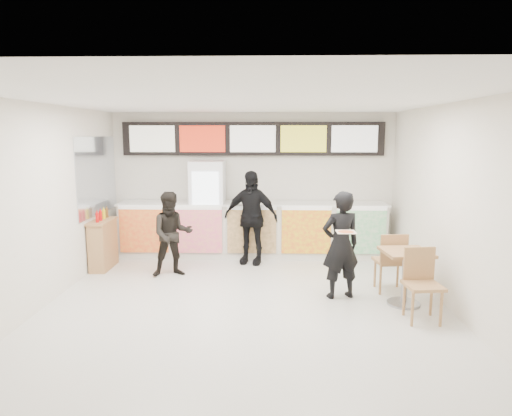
{
  "coord_description": "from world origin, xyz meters",
  "views": [
    {
      "loc": [
        0.34,
        -6.29,
        2.54
      ],
      "look_at": [
        0.13,
        1.2,
        1.33
      ],
      "focal_mm": 32.0,
      "sensor_mm": 36.0,
      "label": 1
    }
  ],
  "objects_px": {
    "service_counter": "(252,229)",
    "drinks_fridge": "(208,209)",
    "customer_main": "(341,245)",
    "customer_mid": "(251,217)",
    "cafe_table": "(405,267)",
    "customer_left": "(172,234)",
    "condiment_ledge": "(103,244)"
  },
  "relations": [
    {
      "from": "service_counter",
      "to": "drinks_fridge",
      "type": "relative_size",
      "value": 2.78
    },
    {
      "from": "service_counter",
      "to": "customer_main",
      "type": "xyz_separation_m",
      "value": [
        1.46,
        -2.45,
        0.27
      ]
    },
    {
      "from": "customer_mid",
      "to": "cafe_table",
      "type": "height_order",
      "value": "customer_mid"
    },
    {
      "from": "drinks_fridge",
      "to": "customer_main",
      "type": "height_order",
      "value": "drinks_fridge"
    },
    {
      "from": "service_counter",
      "to": "cafe_table",
      "type": "bearing_deg",
      "value": -48.9
    },
    {
      "from": "drinks_fridge",
      "to": "customer_mid",
      "type": "xyz_separation_m",
      "value": [
        0.92,
        -0.56,
        -0.08
      ]
    },
    {
      "from": "customer_left",
      "to": "condiment_ledge",
      "type": "height_order",
      "value": "customer_left"
    },
    {
      "from": "customer_left",
      "to": "drinks_fridge",
      "type": "bearing_deg",
      "value": 55.41
    },
    {
      "from": "customer_mid",
      "to": "condiment_ledge",
      "type": "relative_size",
      "value": 1.65
    },
    {
      "from": "drinks_fridge",
      "to": "customer_left",
      "type": "relative_size",
      "value": 1.3
    },
    {
      "from": "cafe_table",
      "to": "service_counter",
      "type": "bearing_deg",
      "value": 124.88
    },
    {
      "from": "customer_main",
      "to": "customer_mid",
      "type": "bearing_deg",
      "value": -68.69
    },
    {
      "from": "customer_main",
      "to": "customer_mid",
      "type": "height_order",
      "value": "customer_mid"
    },
    {
      "from": "customer_main",
      "to": "cafe_table",
      "type": "distance_m",
      "value": 1.01
    },
    {
      "from": "condiment_ledge",
      "to": "customer_main",
      "type": "bearing_deg",
      "value": -18.9
    },
    {
      "from": "service_counter",
      "to": "cafe_table",
      "type": "xyz_separation_m",
      "value": [
        2.39,
        -2.74,
        0.01
      ]
    },
    {
      "from": "customer_left",
      "to": "customer_mid",
      "type": "height_order",
      "value": "customer_mid"
    },
    {
      "from": "customer_left",
      "to": "condiment_ledge",
      "type": "xyz_separation_m",
      "value": [
        -1.42,
        0.42,
        -0.29
      ]
    },
    {
      "from": "condiment_ledge",
      "to": "customer_left",
      "type": "bearing_deg",
      "value": -16.5
    },
    {
      "from": "service_counter",
      "to": "customer_mid",
      "type": "distance_m",
      "value": 0.65
    },
    {
      "from": "customer_mid",
      "to": "condiment_ledge",
      "type": "bearing_deg",
      "value": -156.41
    },
    {
      "from": "drinks_fridge",
      "to": "customer_main",
      "type": "bearing_deg",
      "value": -45.85
    },
    {
      "from": "service_counter",
      "to": "drinks_fridge",
      "type": "height_order",
      "value": "drinks_fridge"
    },
    {
      "from": "customer_left",
      "to": "customer_mid",
      "type": "distance_m",
      "value": 1.64
    },
    {
      "from": "service_counter",
      "to": "customer_main",
      "type": "height_order",
      "value": "customer_main"
    },
    {
      "from": "service_counter",
      "to": "drinks_fridge",
      "type": "bearing_deg",
      "value": 179.01
    },
    {
      "from": "service_counter",
      "to": "cafe_table",
      "type": "distance_m",
      "value": 3.63
    },
    {
      "from": "service_counter",
      "to": "customer_left",
      "type": "relative_size",
      "value": 3.62
    },
    {
      "from": "customer_left",
      "to": "customer_mid",
      "type": "relative_size",
      "value": 0.83
    },
    {
      "from": "drinks_fridge",
      "to": "customer_mid",
      "type": "bearing_deg",
      "value": -31.24
    },
    {
      "from": "service_counter",
      "to": "condiment_ledge",
      "type": "xyz_separation_m",
      "value": [
        -2.82,
        -0.99,
        -0.09
      ]
    },
    {
      "from": "customer_mid",
      "to": "customer_main",
      "type": "bearing_deg",
      "value": -37.71
    }
  ]
}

